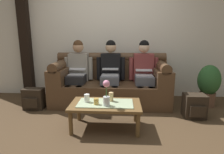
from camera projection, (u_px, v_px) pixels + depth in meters
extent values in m
plane|color=#4C3823|center=(105.00, 130.00, 2.61)|extent=(14.00, 14.00, 0.00)
cube|color=silver|center=(112.00, 29.00, 3.97)|extent=(6.00, 0.12, 2.90)
cube|color=black|center=(25.00, 29.00, 3.95)|extent=(0.20, 0.20, 2.90)
cube|color=#513823|center=(110.00, 93.00, 3.64)|extent=(2.20, 0.88, 0.42)
cube|color=#513823|center=(111.00, 69.00, 3.88)|extent=(2.20, 0.22, 0.40)
cylinder|color=#513823|center=(111.00, 57.00, 3.82)|extent=(2.20, 0.18, 0.18)
cube|color=#513823|center=(61.00, 75.00, 3.62)|extent=(0.28, 0.88, 0.28)
cylinder|color=#513823|center=(60.00, 65.00, 3.58)|extent=(0.18, 0.88, 0.18)
cube|color=#513823|center=(161.00, 76.00, 3.51)|extent=(0.28, 0.88, 0.28)
cylinder|color=#513823|center=(162.00, 66.00, 3.47)|extent=(0.18, 0.88, 0.18)
cube|color=#232326|center=(77.00, 79.00, 3.56)|extent=(0.34, 0.40, 0.15)
cylinder|color=#232326|center=(68.00, 97.00, 3.37)|extent=(0.12, 0.12, 0.42)
cylinder|color=#232326|center=(79.00, 98.00, 3.36)|extent=(0.12, 0.12, 0.42)
cube|color=gray|center=(79.00, 67.00, 3.75)|extent=(0.38, 0.22, 0.54)
cylinder|color=gray|center=(67.00, 68.00, 3.73)|extent=(0.09, 0.09, 0.44)
cylinder|color=gray|center=(90.00, 68.00, 3.70)|extent=(0.09, 0.09, 0.44)
sphere|color=tan|center=(78.00, 47.00, 3.65)|extent=(0.21, 0.21, 0.21)
sphere|color=#472D19|center=(78.00, 45.00, 3.64)|extent=(0.19, 0.19, 0.19)
cube|color=silver|center=(77.00, 74.00, 3.56)|extent=(0.31, 0.22, 0.02)
cube|color=silver|center=(78.00, 68.00, 3.67)|extent=(0.31, 0.21, 0.07)
cube|color=black|center=(78.00, 68.00, 3.67)|extent=(0.27, 0.18, 0.06)
cube|color=#595B66|center=(110.00, 79.00, 3.52)|extent=(0.34, 0.40, 0.15)
cylinder|color=#595B66|center=(104.00, 98.00, 3.34)|extent=(0.12, 0.12, 0.42)
cylinder|color=#595B66|center=(115.00, 98.00, 3.32)|extent=(0.12, 0.12, 0.42)
cube|color=black|center=(111.00, 67.00, 3.72)|extent=(0.38, 0.22, 0.54)
cylinder|color=black|center=(99.00, 68.00, 3.69)|extent=(0.09, 0.09, 0.44)
cylinder|color=black|center=(123.00, 69.00, 3.67)|extent=(0.09, 0.09, 0.44)
sphere|color=tan|center=(111.00, 47.00, 3.61)|extent=(0.21, 0.21, 0.21)
sphere|color=black|center=(111.00, 45.00, 3.60)|extent=(0.19, 0.19, 0.19)
cube|color=silver|center=(110.00, 75.00, 3.53)|extent=(0.31, 0.22, 0.02)
cube|color=silver|center=(111.00, 68.00, 3.63)|extent=(0.31, 0.21, 0.05)
cube|color=black|center=(111.00, 68.00, 3.62)|extent=(0.27, 0.18, 0.04)
cube|color=#595B66|center=(144.00, 80.00, 3.49)|extent=(0.34, 0.40, 0.15)
cylinder|color=#595B66|center=(140.00, 99.00, 3.30)|extent=(0.12, 0.12, 0.42)
cylinder|color=#595B66|center=(151.00, 99.00, 3.29)|extent=(0.12, 0.12, 0.42)
cube|color=brown|center=(143.00, 67.00, 3.68)|extent=(0.38, 0.22, 0.54)
cylinder|color=brown|center=(131.00, 69.00, 3.66)|extent=(0.09, 0.09, 0.44)
cylinder|color=brown|center=(156.00, 69.00, 3.63)|extent=(0.09, 0.09, 0.44)
sphere|color=beige|center=(144.00, 47.00, 3.58)|extent=(0.21, 0.21, 0.21)
sphere|color=black|center=(144.00, 45.00, 3.57)|extent=(0.19, 0.19, 0.19)
cube|color=silver|center=(144.00, 75.00, 3.49)|extent=(0.31, 0.22, 0.02)
cube|color=silver|center=(144.00, 68.00, 3.61)|extent=(0.31, 0.20, 0.09)
cube|color=black|center=(144.00, 69.00, 3.60)|extent=(0.27, 0.17, 0.07)
cube|color=brown|center=(105.00, 105.00, 2.62)|extent=(0.98, 0.56, 0.04)
cube|color=#B2C69E|center=(105.00, 103.00, 2.62)|extent=(0.77, 0.39, 0.01)
cylinder|color=brown|center=(71.00, 123.00, 2.46)|extent=(0.06, 0.06, 0.33)
cylinder|color=brown|center=(138.00, 125.00, 2.41)|extent=(0.06, 0.06, 0.33)
cylinder|color=brown|center=(79.00, 110.00, 2.91)|extent=(0.06, 0.06, 0.33)
cylinder|color=brown|center=(136.00, 111.00, 2.86)|extent=(0.06, 0.06, 0.33)
cylinder|color=silver|center=(106.00, 101.00, 2.50)|extent=(0.09, 0.09, 0.12)
cylinder|color=#3D7538|center=(106.00, 91.00, 2.47)|extent=(0.01, 0.01, 0.15)
sphere|color=pink|center=(106.00, 84.00, 2.45)|extent=(0.09, 0.09, 0.09)
cylinder|color=gold|center=(96.00, 101.00, 2.55)|extent=(0.07, 0.07, 0.08)
cylinder|color=#DBB77A|center=(111.00, 97.00, 2.67)|extent=(0.07, 0.07, 0.13)
cylinder|color=white|center=(87.00, 98.00, 2.64)|extent=(0.07, 0.07, 0.11)
cube|color=#2D2319|center=(34.00, 99.00, 3.36)|extent=(0.35, 0.20, 0.38)
cube|color=#2D2319|center=(31.00, 103.00, 3.25)|extent=(0.25, 0.05, 0.17)
cube|color=#2D2319|center=(194.00, 106.00, 3.02)|extent=(0.33, 0.26, 0.38)
cube|color=#2D2319|center=(198.00, 112.00, 2.88)|extent=(0.23, 0.05, 0.17)
cylinder|color=brown|center=(207.00, 99.00, 3.53)|extent=(0.28, 0.28, 0.26)
ellipsoid|color=#2D602D|center=(209.00, 80.00, 3.45)|extent=(0.40, 0.40, 0.56)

